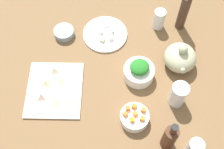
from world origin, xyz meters
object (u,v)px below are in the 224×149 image
bowl_small_side (65,33)px  bottle_0 (184,12)px  plate_tofu (106,34)px  bowl_greens (140,73)px  teapot (181,57)px  drinking_glass_1 (160,19)px  cutting_board (55,90)px  drinking_glass_2 (195,149)px  bottle_1 (171,137)px  bowl_carrots (135,118)px  drinking_glass_0 (179,95)px

bowl_small_side → bottle_0: (-5.32, 60.23, 9.46)cm
plate_tofu → bowl_greens: bowl_greens is taller
bowl_greens → teapot: teapot is taller
drinking_glass_1 → bowl_greens: bearing=-21.3°
cutting_board → drinking_glass_2: bearing=63.7°
plate_tofu → bowl_small_side: bowl_small_side is taller
drinking_glass_2 → bottle_1: bearing=-112.6°
plate_tofu → bottle_1: size_ratio=1.10×
bowl_carrots → plate_tofu: bearing=-164.3°
bowl_small_side → bottle_1: bearing=39.7°
bottle_0 → drinking_glass_2: size_ratio=2.17×
plate_tofu → bottle_0: (-5.63, 39.07, 10.70)cm
bowl_small_side → teapot: size_ratio=0.59×
plate_tofu → bowl_carrots: (46.49, 13.10, 1.90)cm
bottle_0 → drinking_glass_0: bearing=-8.6°
teapot → bottle_1: bearing=-13.2°
bottle_1 → drinking_glass_2: (4.07, 9.76, -2.34)cm
bowl_carrots → teapot: (-28.84, 22.71, 3.29)cm
bowl_carrots → drinking_glass_1: (-52.01, 14.55, 3.22)cm
bowl_greens → teapot: bearing=108.8°
plate_tofu → bottle_1: (57.17, 26.53, 7.73)cm
bowl_carrots → drinking_glass_1: 54.11cm
bowl_greens → bottle_1: bottle_1 is taller
plate_tofu → drinking_glass_1: 28.66cm
drinking_glass_2 → bowl_greens: bearing=-151.2°
plate_tofu → teapot: 40.25cm
bowl_greens → bottle_1: (32.79, 10.52, 5.10)cm
plate_tofu → drinking_glass_2: drinking_glass_2 is taller
bowl_small_side → drinking_glass_1: drinking_glass_1 is taller
bowl_greens → teapot: (-6.72, 19.79, 2.57)cm
bottle_1 → bowl_carrots: bearing=-128.5°
drinking_glass_1 → bowl_carrots: bearing=-15.6°
bowl_greens → bowl_small_side: size_ratio=1.41×
plate_tofu → bowl_small_side: 21.20cm
bottle_1 → drinking_glass_1: size_ratio=1.80×
drinking_glass_0 → drinking_glass_1: drinking_glass_0 is taller
bowl_greens → bowl_carrots: 22.32cm
bottle_0 → drinking_glass_1: (0.10, -11.42, -5.57)cm
bowl_greens → drinking_glass_2: size_ratio=1.21×
plate_tofu → bowl_small_side: size_ratio=2.22×
bowl_carrots → bottle_1: (10.68, 13.43, 5.83)cm
bowl_small_side → drinking_glass_2: size_ratio=0.86×
bottle_0 → drinking_glass_0: (43.04, -6.53, -4.71)cm
plate_tofu → drinking_glass_0: size_ratio=1.73×
bowl_greens → bowl_carrots: bowl_greens is taller
bowl_small_side → drinking_glass_0: 65.79cm
cutting_board → drinking_glass_2: size_ratio=2.41×
cutting_board → plate_tofu: (-31.76, 23.43, 0.10)cm
bottle_0 → cutting_board: bearing=-59.1°
bottle_0 → drinking_glass_0: size_ratio=1.97×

